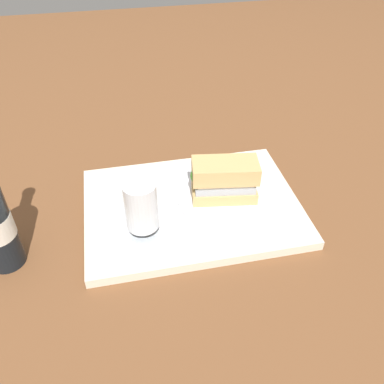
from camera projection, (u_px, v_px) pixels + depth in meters
ground_plane at (192, 210)px, 0.85m from camera, size 3.00×3.00×0.00m
tray at (192, 207)px, 0.85m from camera, size 0.44×0.32×0.02m
placemat at (192, 203)px, 0.84m from camera, size 0.38×0.27×0.00m
plate at (223, 199)px, 0.84m from camera, size 0.19×0.19×0.01m
sandwich at (223, 180)px, 0.81m from camera, size 0.14×0.08×0.08m
beer_glass at (141, 209)px, 0.72m from camera, size 0.06×0.06×0.12m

